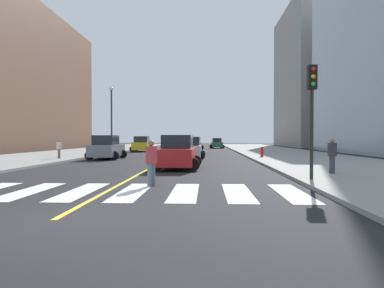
# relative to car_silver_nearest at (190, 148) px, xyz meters

# --- Properties ---
(ground_plane) EXTENTS (220.00, 220.00, 0.00)m
(ground_plane) POSITION_rel_car_silver_nearest_xyz_m (-1.98, -22.43, -0.90)
(ground_plane) COLOR black
(sidewalk_kerb_east) EXTENTS (10.00, 120.00, 0.15)m
(sidewalk_kerb_east) POSITION_rel_car_silver_nearest_xyz_m (10.22, -2.43, -0.82)
(sidewalk_kerb_east) COLOR gray
(sidewalk_kerb_east) RESTS_ON ground
(sidewalk_kerb_west) EXTENTS (10.00, 120.00, 0.15)m
(sidewalk_kerb_west) POSITION_rel_car_silver_nearest_xyz_m (-14.18, -2.43, -0.82)
(sidewalk_kerb_west) COLOR gray
(sidewalk_kerb_west) RESTS_ON ground
(crosswalk_paint) EXTENTS (13.50, 4.00, 0.01)m
(crosswalk_paint) POSITION_rel_car_silver_nearest_xyz_m (-1.98, -18.43, -0.89)
(crosswalk_paint) COLOR silver
(crosswalk_paint) RESTS_ON ground
(lane_divider_paint) EXTENTS (0.16, 80.00, 0.01)m
(lane_divider_paint) POSITION_rel_car_silver_nearest_xyz_m (-1.98, 17.57, -0.89)
(lane_divider_paint) COLOR yellow
(lane_divider_paint) RESTS_ON ground
(parking_garage_concrete) EXTENTS (18.00, 24.00, 28.79)m
(parking_garage_concrete) POSITION_rel_car_silver_nearest_xyz_m (26.94, 42.13, 13.50)
(parking_garage_concrete) COLOR gray
(parking_garage_concrete) RESTS_ON ground
(low_rise_brick_west) EXTENTS (16.00, 32.00, 21.05)m
(low_rise_brick_west) POSITION_rel_car_silver_nearest_xyz_m (-29.89, 21.62, 9.62)
(low_rise_brick_west) COLOR brown
(low_rise_brick_west) RESTS_ON ground
(car_silver_nearest) EXTENTS (2.70, 4.32, 1.93)m
(car_silver_nearest) POSITION_rel_car_silver_nearest_xyz_m (0.00, 0.00, 0.00)
(car_silver_nearest) COLOR #B7B7BC
(car_silver_nearest) RESTS_ON ground
(car_gray_second) EXTENTS (2.90, 4.63, 2.06)m
(car_gray_second) POSITION_rel_car_silver_nearest_xyz_m (-7.24, -0.95, 0.06)
(car_gray_second) COLOR slate
(car_gray_second) RESTS_ON ground
(car_black_third) EXTENTS (2.57, 4.04, 1.78)m
(car_black_third) POSITION_rel_car_silver_nearest_xyz_m (-0.48, 11.10, -0.07)
(car_black_third) COLOR black
(car_black_third) RESTS_ON ground
(car_yellow_fourth) EXTENTS (2.92, 4.61, 2.04)m
(car_yellow_fourth) POSITION_rel_car_silver_nearest_xyz_m (-7.21, 14.94, 0.05)
(car_yellow_fourth) COLOR gold
(car_yellow_fourth) RESTS_ON ground
(car_red_fifth) EXTENTS (2.88, 4.56, 2.02)m
(car_red_fifth) POSITION_rel_car_silver_nearest_xyz_m (-0.29, -9.74, 0.04)
(car_red_fifth) COLOR red
(car_red_fifth) RESTS_ON ground
(car_green_sixth) EXTENTS (2.61, 4.07, 1.78)m
(car_green_sixth) POSITION_rel_car_silver_nearest_xyz_m (3.21, 29.24, -0.07)
(car_green_sixth) COLOR #236B42
(car_green_sixth) RESTS_ON ground
(car_white_seventh) EXTENTS (2.91, 4.54, 1.99)m
(car_white_seventh) POSITION_rel_car_silver_nearest_xyz_m (-0.45, 23.94, 0.03)
(car_white_seventh) COLOR silver
(car_white_seventh) RESTS_ON ground
(traffic_light_near_corner) EXTENTS (0.36, 0.41, 4.68)m
(traffic_light_near_corner) POSITION_rel_car_silver_nearest_xyz_m (5.78, -15.83, 2.55)
(traffic_light_near_corner) COLOR black
(traffic_light_near_corner) RESTS_ON sidewalk_kerb_east
(pedestrian_crossing) EXTENTS (0.44, 0.44, 1.77)m
(pedestrian_crossing) POSITION_rel_car_silver_nearest_xyz_m (-0.65, -17.03, 0.07)
(pedestrian_crossing) COLOR slate
(pedestrian_crossing) RESTS_ON ground
(pedestrian_waiting_east) EXTENTS (0.42, 0.42, 1.68)m
(pedestrian_waiting_east) POSITION_rel_car_silver_nearest_xyz_m (7.48, -13.46, 0.18)
(pedestrian_waiting_east) COLOR #38383D
(pedestrian_waiting_east) RESTS_ON sidewalk_kerb_east
(pedestrian_walking_west) EXTENTS (0.38, 0.38, 1.55)m
(pedestrian_walking_west) POSITION_rel_car_silver_nearest_xyz_m (-10.64, -2.77, 0.11)
(pedestrian_walking_west) COLOR brown
(pedestrian_walking_west) RESTS_ON sidewalk_kerb_west
(fire_hydrant) EXTENTS (0.26, 0.26, 0.89)m
(fire_hydrant) POSITION_rel_car_silver_nearest_xyz_m (6.38, 0.33, -0.32)
(fire_hydrant) COLOR red
(fire_hydrant) RESTS_ON sidewalk_kerb_east
(street_lamp) EXTENTS (0.44, 0.44, 7.69)m
(street_lamp) POSITION_rel_car_silver_nearest_xyz_m (-9.76, 9.41, 3.77)
(street_lamp) COLOR #38383D
(street_lamp) RESTS_ON sidewalk_kerb_west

